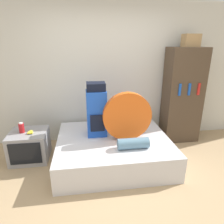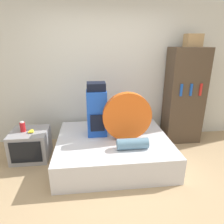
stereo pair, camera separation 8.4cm
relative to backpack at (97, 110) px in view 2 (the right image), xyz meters
The scene contains 11 objects.
ground_plane 1.33m from the backpack, 75.87° to the right, with size 16.00×16.00×0.00m, color tan.
wall_back 0.89m from the backpack, 70.70° to the left, with size 8.00×0.05×2.60m.
bed 0.70m from the backpack, 32.28° to the right, with size 1.81×1.54×0.41m.
backpack is the anchor object (origin of this frame).
tent_bag 0.52m from the backpack, 25.42° to the right, with size 0.77×0.11×0.77m.
sleeping_roll 0.82m from the backpack, 48.01° to the right, with size 0.46×0.16×0.16m.
television 1.28m from the backpack, behind, with size 0.60×0.57×0.49m.
canister 1.25m from the backpack, behind, with size 0.08×0.08×0.17m.
banana_bunch 1.13m from the backpack, behind, with size 0.11×0.14×0.04m.
bookshelf 1.75m from the backpack, 14.02° to the left, with size 0.69×0.44×1.81m.
cardboard_box 2.10m from the backpack, 14.49° to the left, with size 0.28×0.21×0.22m.
Camera 2 is at (-0.35, -2.10, 1.90)m, focal length 32.00 mm.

